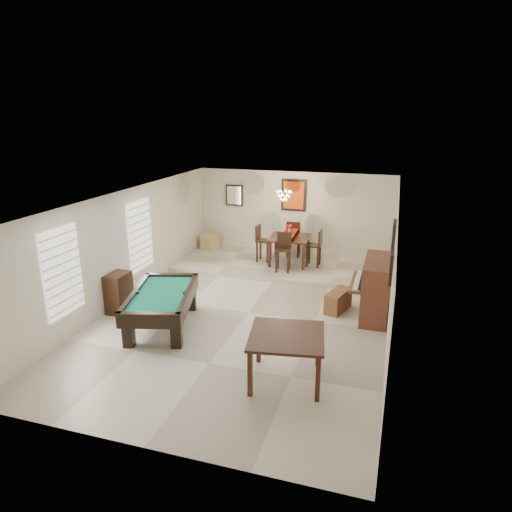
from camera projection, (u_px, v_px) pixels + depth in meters
The scene contains 26 objects.
ground_plane at pixel (248, 313), 10.20m from camera, with size 6.00×9.00×0.02m, color beige.
wall_back at pixel (294, 214), 13.90m from camera, with size 6.00×0.04×2.60m, color silver.
wall_front at pixel (136, 362), 5.70m from camera, with size 6.00×0.04×2.60m, color silver.
wall_left at pixel (126, 246), 10.64m from camera, with size 0.04×9.00×2.60m, color silver.
wall_right at pixel (393, 271), 8.96m from camera, with size 0.04×9.00×2.60m, color silver.
ceiling at pixel (247, 198), 9.41m from camera, with size 6.00×9.00×0.04m, color white.
dining_step at pixel (283, 265), 13.14m from camera, with size 6.00×2.50×0.12m, color beige.
window_left_front at pixel (62, 272), 8.60m from camera, with size 0.06×1.00×1.70m, color white.
window_left_rear at pixel (140, 236), 11.15m from camera, with size 0.06×1.00×1.70m, color white.
pool_table at pixel (162, 310), 9.45m from camera, with size 1.19×2.20×0.73m, color black, non-canonical shape.
square_table at pixel (286, 358), 7.52m from camera, with size 1.21×1.21×0.83m, color black, non-canonical shape.
upright_piano at pixel (369, 288), 9.91m from camera, with size 0.86×1.54×1.28m, color brown, non-canonical shape.
piano_bench at pixel (338, 301), 10.26m from camera, with size 0.32×0.83×0.46m, color brown.
apothecary_chest at pixel (119, 293), 10.15m from camera, with size 0.40×0.59×0.89m, color black.
dining_table at pixel (289, 248), 13.01m from camera, with size 1.10×1.10×0.91m, color black, non-canonical shape.
flower_vase at pixel (290, 228), 12.84m from camera, with size 0.15×0.15×0.25m, color #AC2C0E, non-canonical shape.
dining_chair_south at pixel (283, 252), 12.35m from camera, with size 0.39×0.39×1.06m, color black, non-canonical shape.
dining_chair_north at pixel (293, 238), 13.65m from camera, with size 0.41×0.41×1.10m, color black, non-canonical shape.
dining_chair_west at pixel (264, 243), 13.21m from camera, with size 0.39×0.39×1.06m, color black, non-canonical shape.
dining_chair_east at pixel (314, 248), 12.79m from camera, with size 0.38×0.38×1.04m, color black, non-canonical shape.
corner_bench at pixel (210, 241), 14.49m from camera, with size 0.42×0.53×0.48m, color tan.
chandelier at pixel (284, 192), 12.45m from camera, with size 0.44×0.44×0.60m, color #FFE5B2, non-canonical shape.
back_painting at pixel (294, 195), 13.69m from camera, with size 0.75×0.06×0.95m, color #D84C14.
back_mirror at pixel (234, 195), 14.25m from camera, with size 0.55×0.06×0.65m, color white.
right_picture_upper at pixel (394, 238), 9.07m from camera, with size 0.06×0.55×0.65m, color slate.
right_picture_lower at pixel (391, 267), 7.94m from camera, with size 0.06×0.45×0.55m, color gray.
Camera 1 is at (2.91, -8.87, 4.29)m, focal length 32.00 mm.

